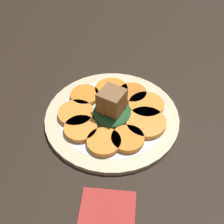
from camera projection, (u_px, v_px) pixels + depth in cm
name	position (u px, v px, depth cm)	size (l,w,h in cm)	color
table_slab	(112.00, 122.00, 65.87)	(120.00, 120.00, 2.00)	black
plate	(112.00, 117.00, 64.78)	(27.70, 27.70, 1.05)	beige
carrot_slice_0	(104.00, 142.00, 58.87)	(6.54, 6.54, 1.03)	orange
carrot_slice_1	(128.00, 139.00, 59.38)	(6.41, 6.41, 1.03)	orange
carrot_slice_2	(146.00, 123.00, 62.28)	(8.10, 8.10, 1.03)	orange
carrot_slice_3	(146.00, 105.00, 65.70)	(7.47, 7.47, 1.03)	orange
carrot_slice_4	(132.00, 93.00, 68.22)	(6.17, 6.17, 1.03)	orange
carrot_slice_5	(111.00, 90.00, 69.00)	(7.27, 7.27, 1.03)	orange
carrot_slice_6	(85.00, 95.00, 67.78)	(6.26, 6.26, 1.03)	orange
carrot_slice_7	(76.00, 113.00, 64.03)	(7.35, 7.35, 1.03)	orange
carrot_slice_8	(81.00, 129.00, 61.15)	(6.57, 6.57, 1.03)	orange
center_pile	(112.00, 105.00, 62.27)	(8.62, 7.76, 6.52)	#235128
fork	(86.00, 116.00, 63.97)	(17.77, 8.67, 0.40)	silver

